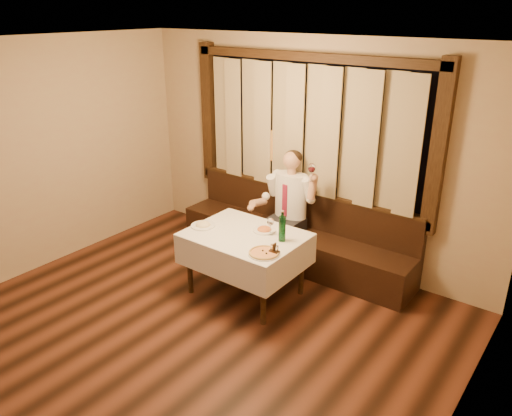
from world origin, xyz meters
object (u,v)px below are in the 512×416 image
Objects in this scene: pasta_red at (264,228)px; seated_man at (288,201)px; cruet_caddy at (274,250)px; dining_table at (245,242)px; pizza at (264,253)px; pasta_cream at (203,223)px; green_bottle at (282,228)px; banquette at (294,238)px.

pasta_red is 0.76m from seated_man.
cruet_caddy reaches higher than pasta_red.
pizza is at bearing -30.93° from dining_table.
pasta_cream is 1.16m from seated_man.
cruet_caddy is (0.41, -0.39, 0.00)m from pasta_red.
green_bottle is at bearing 13.17° from dining_table.
seated_man reaches higher than green_bottle.
seated_man is (-0.50, 1.20, 0.08)m from pizza.
cruet_caddy is at bearing -70.12° from green_bottle.
pasta_cream is (-0.51, -0.13, 0.14)m from dining_table.
pasta_red is at bearing 134.17° from cruet_caddy.
pizza is at bearing -8.42° from pasta_cream.
dining_table is 0.95m from seated_man.
banquette is 1.18m from green_bottle.
seated_man is (-0.48, 0.83, -0.06)m from green_bottle.
green_bottle is at bearing -60.32° from seated_man.
pasta_red is 0.75× the size of green_bottle.
green_bottle reaches higher than pizza.
pizza is 0.22× the size of seated_man.
dining_table is 4.53× the size of pasta_cream.
pasta_cream is (-0.96, 0.14, 0.02)m from pizza.
pizza is 1.27× the size of pasta_red.
banquette is 2.18× the size of seated_man.
green_bottle is (0.42, -0.92, 0.59)m from banquette.
pasta_cream is at bearing -153.26° from pasta_red.
green_bottle is 3.01× the size of cruet_caddy.
dining_table is (0.00, -1.02, 0.34)m from banquette.
pasta_red reaches higher than pizza.
pizza is (0.45, -1.29, 0.46)m from banquette.
pasta_red is 0.56m from cruet_caddy.
banquette is 9.72× the size of pizza.
cruet_caddy is (0.11, -0.30, -0.11)m from green_bottle.
pasta_cream is at bearing -165.91° from dining_table.
green_bottle is at bearing 94.43° from pizza.
pizza is 0.97m from pasta_cream.
banquette is 11.41× the size of pasta_cream.
pasta_cream is 0.81× the size of green_bottle.
green_bottle reaches higher than pasta_red.
pasta_red is 0.18× the size of seated_man.
banquette reaches higher than cruet_caddy.
green_bottle is 0.96m from seated_man.
dining_table is 0.27m from pasta_red.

